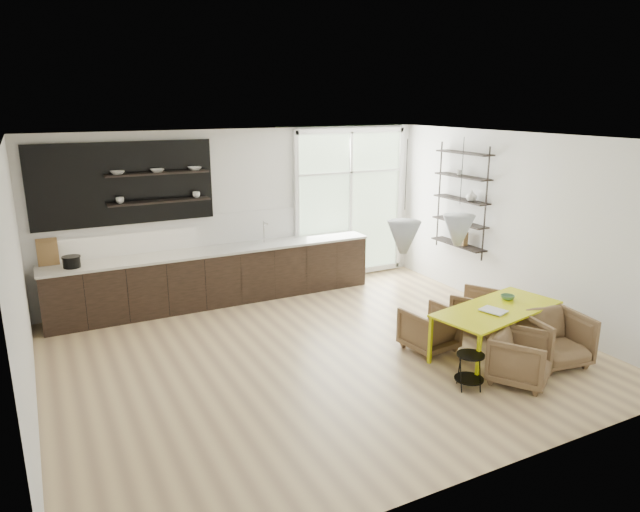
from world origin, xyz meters
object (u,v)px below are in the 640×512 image
(armchair_front_left, at_px, (521,358))
(wire_stool, at_px, (470,366))
(armchair_back_right, at_px, (477,311))
(armchair_back_left, at_px, (429,329))
(armchair_front_right, at_px, (555,339))
(dining_table, at_px, (497,311))

(armchair_front_left, bearing_deg, wire_stool, 134.31)
(armchair_back_right, distance_m, armchair_front_left, 1.62)
(armchair_back_left, distance_m, armchair_front_right, 1.63)
(dining_table, height_order, armchair_front_left, dining_table)
(dining_table, distance_m, armchair_front_left, 0.84)
(dining_table, height_order, armchair_back_right, dining_table)
(dining_table, relative_size, wire_stool, 4.46)
(armchair_front_right, bearing_deg, armchair_back_left, 145.71)
(armchair_front_left, relative_size, wire_stool, 1.56)
(armchair_back_left, relative_size, armchair_front_right, 0.87)
(armchair_back_right, xyz_separation_m, armchair_front_left, (-0.65, -1.49, 0.01))
(dining_table, xyz_separation_m, armchair_back_right, (0.37, 0.76, -0.32))
(dining_table, bearing_deg, armchair_back_left, 129.36)
(armchair_back_left, relative_size, armchair_back_right, 0.97)
(wire_stool, bearing_deg, armchair_front_left, -13.17)
(wire_stool, bearing_deg, armchair_front_right, 0.87)
(armchair_back_left, distance_m, wire_stool, 1.16)
(armchair_back_right, bearing_deg, dining_table, 34.61)
(armchair_back_left, xyz_separation_m, armchair_back_right, (1.06, 0.20, 0.01))
(armchair_back_right, bearing_deg, armchair_front_left, 37.10)
(armchair_back_left, bearing_deg, armchair_front_right, 130.46)
(armchair_back_left, relative_size, armchair_front_left, 0.96)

